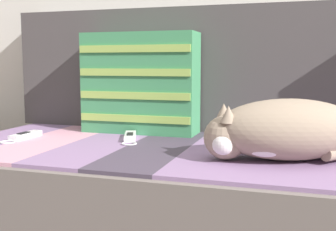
{
  "coord_description": "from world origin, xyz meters",
  "views": [
    {
      "loc": [
        0.12,
        -1.1,
        0.67
      ],
      "look_at": [
        -0.24,
        0.07,
        0.52
      ],
      "focal_mm": 45.0,
      "sensor_mm": 36.0,
      "label": 1
    }
  ],
  "objects": [
    {
      "name": "game_remote_far",
      "position": [
        -0.41,
        0.18,
        0.43
      ],
      "size": [
        0.11,
        0.19,
        0.02
      ],
      "color": "white",
      "rests_on": "couch"
    },
    {
      "name": "throw_pillow_striped",
      "position": [
        -0.43,
        0.33,
        0.6
      ],
      "size": [
        0.42,
        0.14,
        0.36
      ],
      "color": "#3D8956",
      "rests_on": "couch"
    },
    {
      "name": "sleeping_cat",
      "position": [
        0.08,
        0.03,
        0.49
      ],
      "size": [
        0.45,
        0.34,
        0.16
      ],
      "color": "gray",
      "rests_on": "couch"
    },
    {
      "name": "couch",
      "position": [
        -0.0,
        0.15,
        0.21
      ],
      "size": [
        2.01,
        0.8,
        0.42
      ],
      "color": "#3D3838",
      "rests_on": "ground_plane"
    },
    {
      "name": "sofa_backrest",
      "position": [
        0.0,
        0.48,
        0.65
      ],
      "size": [
        1.97,
        0.14,
        0.46
      ],
      "color": "#474242",
      "rests_on": "couch"
    },
    {
      "name": "game_remote_near",
      "position": [
        -0.76,
        0.09,
        0.43
      ],
      "size": [
        0.05,
        0.18,
        0.02
      ],
      "color": "white",
      "rests_on": "couch"
    }
  ]
}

